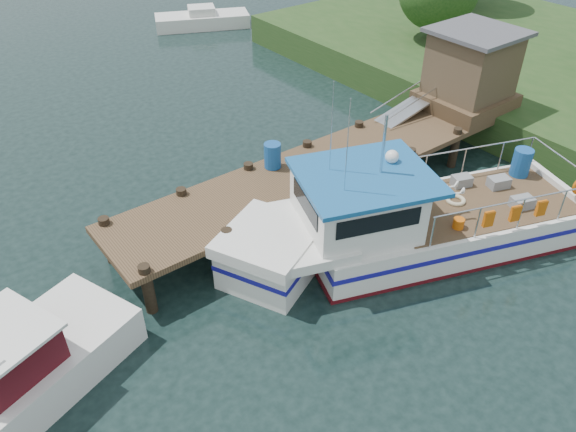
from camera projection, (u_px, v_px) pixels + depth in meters
ground_plane at (284, 216)px, 18.79m from camera, size 160.00×160.00×0.00m
dock at (425, 103)px, 20.68m from camera, size 16.60×3.00×4.78m
lobster_boat at (398, 224)px, 16.73m from camera, size 11.37×6.48×5.58m
moored_b at (202, 20)px, 34.72m from camera, size 5.97×4.11×1.25m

